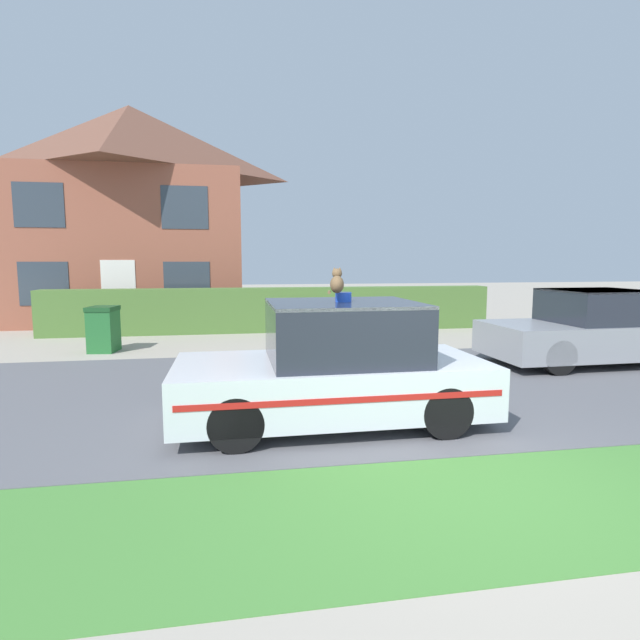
{
  "coord_description": "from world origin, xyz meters",
  "views": [
    {
      "loc": [
        -2.1,
        -4.15,
        2.08
      ],
      "look_at": [
        -0.64,
        4.37,
        1.05
      ],
      "focal_mm": 28.0,
      "sensor_mm": 36.0,
      "label": 1
    }
  ],
  "objects_px": {
    "cat": "(337,283)",
    "wheelie_bin": "(104,329)",
    "police_car": "(335,367)",
    "house_left": "(133,212)",
    "neighbour_car_near": "(592,330)"
  },
  "relations": [
    {
      "from": "police_car",
      "to": "house_left",
      "type": "xyz_separation_m",
      "value": [
        -4.76,
        12.87,
        3.09
      ]
    },
    {
      "from": "neighbour_car_near",
      "to": "house_left",
      "type": "relative_size",
      "value": 0.54
    },
    {
      "from": "house_left",
      "to": "wheelie_bin",
      "type": "relative_size",
      "value": 7.56
    },
    {
      "from": "neighbour_car_near",
      "to": "police_car",
      "type": "bearing_deg",
      "value": 24.13
    },
    {
      "from": "house_left",
      "to": "neighbour_car_near",
      "type": "bearing_deg",
      "value": -43.6
    },
    {
      "from": "police_car",
      "to": "wheelie_bin",
      "type": "height_order",
      "value": "police_car"
    },
    {
      "from": "police_car",
      "to": "wheelie_bin",
      "type": "distance_m",
      "value": 7.2
    },
    {
      "from": "neighbour_car_near",
      "to": "wheelie_bin",
      "type": "distance_m",
      "value": 10.54
    },
    {
      "from": "police_car",
      "to": "neighbour_car_near",
      "type": "bearing_deg",
      "value": -155.27
    },
    {
      "from": "neighbour_car_near",
      "to": "wheelie_bin",
      "type": "relative_size",
      "value": 4.05
    },
    {
      "from": "cat",
      "to": "house_left",
      "type": "height_order",
      "value": "house_left"
    },
    {
      "from": "police_car",
      "to": "cat",
      "type": "relative_size",
      "value": 11.73
    },
    {
      "from": "cat",
      "to": "house_left",
      "type": "bearing_deg",
      "value": 31.8
    },
    {
      "from": "cat",
      "to": "wheelie_bin",
      "type": "relative_size",
      "value": 0.32
    },
    {
      "from": "neighbour_car_near",
      "to": "house_left",
      "type": "distance_m",
      "value": 15.0
    }
  ]
}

